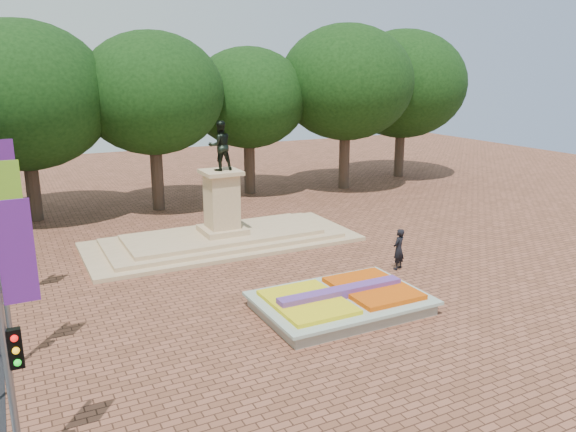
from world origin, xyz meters
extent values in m
plane|color=brown|center=(0.00, 0.00, 0.00)|extent=(90.00, 90.00, 0.00)
cube|color=gray|center=(1.00, -2.00, 0.23)|extent=(6.00, 4.00, 0.45)
cube|color=#B5C0AE|center=(1.00, -2.00, 0.50)|extent=(6.30, 4.30, 0.12)
cube|color=#F2530D|center=(2.45, -2.00, 0.63)|extent=(2.60, 3.40, 0.22)
cube|color=yellow|center=(-0.45, -2.00, 0.62)|extent=(2.60, 3.40, 0.18)
cube|color=#592E7E|center=(1.00, -2.00, 0.72)|extent=(5.20, 0.55, 0.38)
cube|color=tan|center=(0.00, 8.00, 0.10)|extent=(14.00, 6.00, 0.20)
cube|color=tan|center=(0.00, 8.00, 0.30)|extent=(12.00, 5.00, 0.20)
cube|color=tan|center=(0.00, 8.00, 0.50)|extent=(10.00, 4.00, 0.20)
cube|color=tan|center=(0.00, 8.00, 0.75)|extent=(2.20, 2.20, 0.30)
cube|color=tan|center=(0.00, 8.00, 2.30)|extent=(1.50, 1.50, 2.80)
cube|color=tan|center=(0.00, 8.00, 3.80)|extent=(1.90, 1.90, 0.20)
imported|color=black|center=(0.00, 8.00, 5.15)|extent=(1.22, 0.95, 2.50)
cylinder|color=#3C2A20|center=(-8.00, 18.00, 2.00)|extent=(0.80, 0.80, 4.00)
ellipsoid|color=black|center=(-8.00, 18.00, 6.69)|extent=(8.80, 8.80, 7.48)
cylinder|color=#3C2A20|center=(-1.00, 18.00, 2.00)|extent=(0.80, 0.80, 4.00)
ellipsoid|color=black|center=(-1.00, 18.00, 6.69)|extent=(8.80, 8.80, 7.48)
cylinder|color=#3C2A20|center=(6.00, 18.00, 2.00)|extent=(0.80, 0.80, 4.00)
ellipsoid|color=black|center=(6.00, 18.00, 6.69)|extent=(8.80, 8.80, 7.48)
cylinder|color=#3C2A20|center=(13.00, 18.00, 2.00)|extent=(0.80, 0.80, 4.00)
ellipsoid|color=black|center=(13.00, 18.00, 6.69)|extent=(8.80, 8.80, 7.48)
cylinder|color=#3C2A20|center=(20.00, 18.00, 2.00)|extent=(0.80, 0.80, 4.00)
ellipsoid|color=black|center=(20.00, 18.00, 6.69)|extent=(8.80, 8.80, 7.48)
cylinder|color=slate|center=(-10.20, -6.50, 3.50)|extent=(0.16, 0.16, 7.00)
cube|color=#5D1D7A|center=(-9.75, -6.50, 5.30)|extent=(0.70, 0.04, 2.20)
cylinder|color=slate|center=(-10.20, -1.00, 3.50)|extent=(0.16, 0.16, 7.00)
cube|color=#7BB323|center=(-9.75, -1.00, 5.30)|extent=(0.70, 0.04, 2.20)
cube|color=#5D1D7A|center=(-9.75, 4.50, 5.30)|extent=(0.70, 0.04, 2.20)
cube|color=black|center=(-10.00, -6.50, 3.20)|extent=(0.28, 0.18, 0.90)
cube|color=black|center=(-10.00, -1.00, 3.20)|extent=(0.28, 0.18, 0.90)
imported|color=black|center=(5.78, 0.69, 0.95)|extent=(0.82, 0.70, 1.91)
camera|label=1|loc=(-9.74, -18.67, 8.92)|focal=35.00mm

